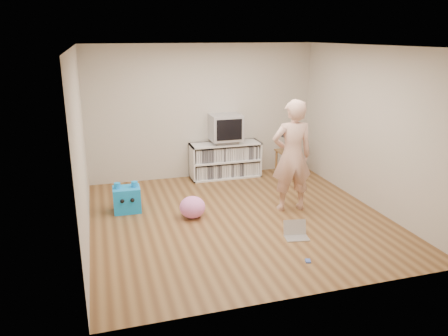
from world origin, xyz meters
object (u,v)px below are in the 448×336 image
object	(u,v)px
media_unit	(225,160)
table_lamp	(289,131)
plush_pink	(192,207)
side_table	(288,157)
plush_blue	(127,199)
dvd_deck	(225,141)
laptop	(296,233)
person	(292,156)
crt_tv	(225,127)

from	to	relation	value
media_unit	table_lamp	xyz separation A→B (m)	(1.19, -0.39, 0.59)
table_lamp	plush_pink	bearing A→B (deg)	-147.60
side_table	plush_blue	size ratio (longest dim) A/B	1.11
dvd_deck	side_table	size ratio (longest dim) A/B	0.82
media_unit	laptop	distance (m)	2.93
laptop	plush_blue	distance (m)	2.76
media_unit	table_lamp	distance (m)	1.38
side_table	person	world-z (taller)	person
table_lamp	person	distance (m)	1.69
laptop	crt_tv	bearing A→B (deg)	102.55
crt_tv	side_table	bearing A→B (deg)	-17.18
crt_tv	plush_blue	world-z (taller)	crt_tv
laptop	plush_pink	distance (m)	1.66
dvd_deck	side_table	distance (m)	1.28
side_table	plush_pink	world-z (taller)	side_table
laptop	side_table	bearing A→B (deg)	77.24
plush_blue	dvd_deck	bearing A→B (deg)	33.29
person	dvd_deck	bearing A→B (deg)	-69.62
side_table	plush_blue	xyz separation A→B (m)	(-3.23, -0.89, -0.20)
person	crt_tv	bearing A→B (deg)	-69.60
laptop	plush_pink	bearing A→B (deg)	148.25
dvd_deck	table_lamp	distance (m)	1.26
table_lamp	plush_blue	bearing A→B (deg)	-164.52
laptop	plush_blue	xyz separation A→B (m)	(-2.22, 1.63, 0.15)
side_table	table_lamp	xyz separation A→B (m)	(-0.00, 0.00, 0.53)
side_table	laptop	world-z (taller)	side_table
media_unit	crt_tv	bearing A→B (deg)	-90.00
table_lamp	person	xyz separation A→B (m)	(-0.66, -1.56, -0.04)
side_table	laptop	bearing A→B (deg)	-111.77
media_unit	side_table	distance (m)	1.25
media_unit	dvd_deck	bearing A→B (deg)	-90.00
side_table	plush_blue	bearing A→B (deg)	-164.52
dvd_deck	plush_pink	size ratio (longest dim) A/B	1.11
side_table	plush_blue	distance (m)	3.35
dvd_deck	plush_blue	distance (m)	2.46
laptop	plush_pink	size ratio (longest dim) A/B	0.90
crt_tv	table_lamp	size ratio (longest dim) A/B	1.17
table_lamp	media_unit	bearing A→B (deg)	161.99
crt_tv	plush_pink	distance (m)	2.27
dvd_deck	side_table	bearing A→B (deg)	-17.33
dvd_deck	plush_pink	bearing A→B (deg)	-120.84
crt_tv	plush_pink	size ratio (longest dim) A/B	1.49
side_table	dvd_deck	bearing A→B (deg)	162.67
plush_blue	laptop	bearing A→B (deg)	-34.77
dvd_deck	table_lamp	world-z (taller)	table_lamp
media_unit	dvd_deck	size ratio (longest dim) A/B	3.11
dvd_deck	person	distance (m)	2.00
plush_blue	plush_pink	world-z (taller)	plush_blue
table_lamp	person	size ratio (longest dim) A/B	0.28
laptop	plush_blue	size ratio (longest dim) A/B	0.73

